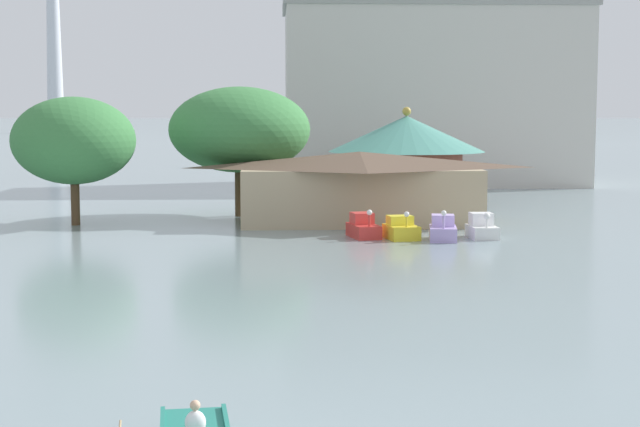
# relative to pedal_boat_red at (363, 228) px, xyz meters

# --- Properties ---
(pedal_boat_red) EXTENTS (1.91, 2.98, 1.72)m
(pedal_boat_red) POSITION_rel_pedal_boat_red_xyz_m (0.00, 0.00, 0.00)
(pedal_boat_red) COLOR red
(pedal_boat_red) RESTS_ON ground
(pedal_boat_yellow) EXTENTS (2.02, 2.53, 1.67)m
(pedal_boat_yellow) POSITION_rel_pedal_boat_red_xyz_m (2.08, -0.85, -0.02)
(pedal_boat_yellow) COLOR yellow
(pedal_boat_yellow) RESTS_ON ground
(pedal_boat_lavender) EXTENTS (1.83, 2.75, 1.80)m
(pedal_boat_lavender) POSITION_rel_pedal_boat_red_xyz_m (4.38, -1.40, 0.00)
(pedal_boat_lavender) COLOR #B299D8
(pedal_boat_lavender) RESTS_ON ground
(pedal_boat_white) EXTENTS (1.58, 2.43, 1.56)m
(pedal_boat_white) POSITION_rel_pedal_boat_red_xyz_m (6.77, -0.64, 0.01)
(pedal_boat_white) COLOR white
(pedal_boat_white) RESTS_ON ground
(boathouse) EXTENTS (16.37, 8.54, 4.64)m
(boathouse) POSITION_rel_pedal_boat_red_xyz_m (0.40, 7.33, 1.85)
(boathouse) COLOR tan
(boathouse) RESTS_ON ground
(green_roof_pavilion) EXTENTS (12.37, 12.37, 7.58)m
(green_roof_pavilion) POSITION_rel_pedal_boat_red_xyz_m (5.30, 21.15, 3.45)
(green_roof_pavilion) COLOR brown
(green_roof_pavilion) RESTS_ON ground
(shoreline_tree_tall_left) EXTENTS (7.80, 7.80, 8.17)m
(shoreline_tree_tall_left) POSITION_rel_pedal_boat_red_xyz_m (-17.82, 6.94, 4.82)
(shoreline_tree_tall_left) COLOR brown
(shoreline_tree_tall_left) RESTS_ON ground
(shoreline_tree_mid) EXTENTS (9.72, 9.72, 8.93)m
(shoreline_tree_mid) POSITION_rel_pedal_boat_red_xyz_m (-7.50, 11.82, 5.41)
(shoreline_tree_mid) COLOR brown
(shoreline_tree_mid) RESTS_ON ground
(background_building_block) EXTENTS (29.42, 12.96, 18.00)m
(background_building_block) POSITION_rel_pedal_boat_red_xyz_m (10.46, 40.81, 8.45)
(background_building_block) COLOR beige
(background_building_block) RESTS_ON ground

